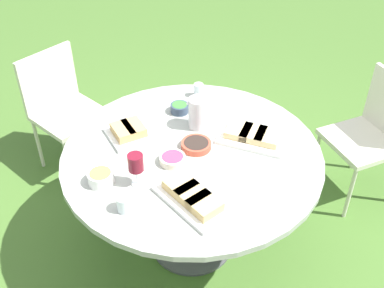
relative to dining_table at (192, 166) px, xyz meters
The scene contains 15 objects.
ground_plane 0.66m from the dining_table, ahead, with size 40.00×40.00×0.00m, color #446B2B.
dining_table is the anchor object (origin of this frame).
chair_near_left 1.32m from the dining_table, 161.24° to the right, with size 0.54×0.55×0.89m.
chair_near_right 1.26m from the dining_table, 46.57° to the right, with size 0.61×0.61×0.89m.
water_pitcher 0.31m from the dining_table, 102.68° to the right, with size 0.12×0.11×0.19m.
wine_glass 0.44m from the dining_table, 37.49° to the left, with size 0.08×0.08×0.19m.
platter_bread_main 0.40m from the dining_table, 85.65° to the left, with size 0.40×0.44×0.07m.
platter_charcuterie 0.38m from the dining_table, 165.63° to the right, with size 0.44×0.37×0.06m.
platter_sandwich_side 0.40m from the dining_table, 28.81° to the right, with size 0.36×0.34×0.07m.
bowl_fries 0.53m from the dining_table, 22.68° to the left, with size 0.13×0.13×0.06m.
bowl_salad 0.42m from the dining_table, 83.75° to the right, with size 0.11×0.11×0.05m.
bowl_olives 0.13m from the dining_table, 122.58° to the right, with size 0.17×0.17×0.04m.
bowl_dip_red 0.18m from the dining_table, 33.30° to the left, with size 0.14×0.14×0.04m.
cup_water_near 0.55m from the dining_table, 48.67° to the left, with size 0.07×0.07×0.08m.
cup_water_far 0.59m from the dining_table, 98.80° to the right, with size 0.06×0.06×0.09m.
Camera 1 is at (0.16, 2.03, 2.42)m, focal length 45.00 mm.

